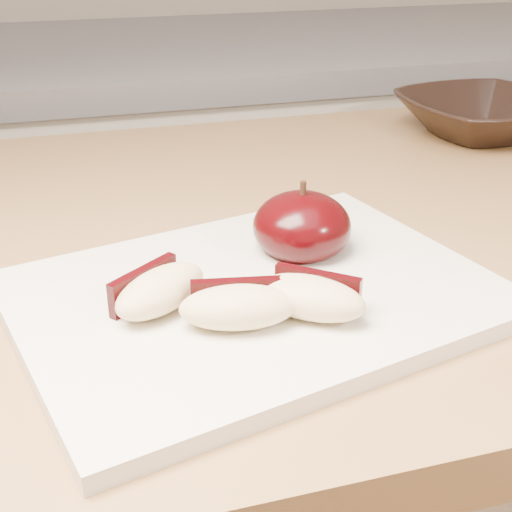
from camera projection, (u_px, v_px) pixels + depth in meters
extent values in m
cube|color=silver|center=(103.00, 300.00, 1.41)|extent=(2.40, 0.60, 0.90)
cube|color=slate|center=(76.00, 58.00, 1.20)|extent=(2.40, 0.62, 0.04)
cube|color=#966A41|center=(134.00, 256.00, 0.61)|extent=(1.64, 0.64, 0.04)
cube|color=silver|center=(256.00, 296.00, 0.50)|extent=(0.37, 0.30, 0.01)
ellipsoid|color=black|center=(302.00, 227.00, 0.54)|extent=(0.10, 0.10, 0.05)
cylinder|color=black|center=(303.00, 188.00, 0.53)|extent=(0.00, 0.00, 0.01)
ellipsoid|color=#D9BF89|center=(161.00, 290.00, 0.47)|extent=(0.08, 0.07, 0.03)
cube|color=black|center=(143.00, 285.00, 0.47)|extent=(0.05, 0.04, 0.02)
ellipsoid|color=#D9BF89|center=(238.00, 307.00, 0.45)|extent=(0.08, 0.05, 0.03)
cube|color=black|center=(236.00, 296.00, 0.46)|extent=(0.06, 0.02, 0.02)
ellipsoid|color=#D9BF89|center=(309.00, 298.00, 0.46)|extent=(0.08, 0.08, 0.03)
cube|color=black|center=(318.00, 288.00, 0.47)|extent=(0.05, 0.04, 0.02)
imported|color=black|center=(482.00, 116.00, 0.86)|extent=(0.21, 0.21, 0.05)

